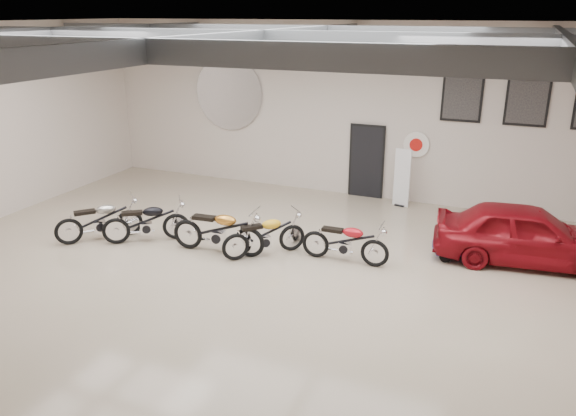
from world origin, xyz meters
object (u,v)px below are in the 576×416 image
at_px(go_kart, 468,246).
at_px(vintage_car, 526,234).
at_px(motorcycle_red, 345,241).
at_px(motorcycle_silver, 99,219).
at_px(banner_stand, 402,177).
at_px(motorcycle_yellow, 264,234).
at_px(motorcycle_black, 146,221).
at_px(motorcycle_gold, 218,229).

distance_m(go_kart, vintage_car, 1.23).
bearing_deg(motorcycle_red, motorcycle_silver, -170.74).
xyz_separation_m(banner_stand, motorcycle_yellow, (-2.11, -4.59, -0.36)).
xyz_separation_m(banner_stand, motorcycle_black, (-5.05, -4.95, -0.34)).
bearing_deg(banner_stand, motorcycle_yellow, -102.28).
bearing_deg(go_kart, motorcycle_yellow, -178.11).
distance_m(motorcycle_red, go_kart, 2.81).
distance_m(motorcycle_yellow, motorcycle_red, 1.81).
bearing_deg(motorcycle_gold, go_kart, 15.47).
bearing_deg(motorcycle_silver, motorcycle_red, -37.78).
height_order(motorcycle_silver, motorcycle_black, motorcycle_silver).
relative_size(banner_stand, motorcycle_yellow, 0.89).
xyz_separation_m(motorcycle_gold, go_kart, (5.28, 1.95, -0.30)).
height_order(motorcycle_black, motorcycle_gold, motorcycle_gold).
xyz_separation_m(motorcycle_silver, vintage_car, (9.45, 2.58, 0.14)).
relative_size(banner_stand, motorcycle_silver, 0.86).
distance_m(motorcycle_gold, motorcycle_red, 2.87).
xyz_separation_m(motorcycle_black, vintage_car, (8.34, 2.24, 0.14)).
height_order(banner_stand, motorcycle_black, banner_stand).
height_order(banner_stand, motorcycle_silver, banner_stand).
height_order(motorcycle_red, vintage_car, vintage_car).
bearing_deg(vintage_car, banner_stand, 43.37).
distance_m(motorcycle_black, go_kart, 7.48).
xyz_separation_m(banner_stand, motorcycle_gold, (-3.14, -4.87, -0.29)).
relative_size(motorcycle_red, go_kart, 1.27).
height_order(banner_stand, motorcycle_yellow, banner_stand).
relative_size(motorcycle_gold, go_kart, 1.45).
bearing_deg(go_kart, motorcycle_gold, -179.33).
bearing_deg(motorcycle_black, vintage_car, -20.54).
xyz_separation_m(motorcycle_gold, motorcycle_red, (2.80, 0.64, -0.07)).
distance_m(banner_stand, vintage_car, 4.27).
height_order(motorcycle_gold, go_kart, motorcycle_gold).
relative_size(motorcycle_silver, motorcycle_yellow, 1.03).
relative_size(motorcycle_black, motorcycle_red, 1.04).
relative_size(banner_stand, motorcycle_red, 0.90).
height_order(motorcycle_silver, motorcycle_gold, motorcycle_gold).
xyz_separation_m(banner_stand, vintage_car, (3.29, -2.71, -0.20)).
xyz_separation_m(motorcycle_black, motorcycle_red, (4.71, 0.72, -0.02)).
relative_size(banner_stand, motorcycle_black, 0.86).
relative_size(motorcycle_gold, motorcycle_red, 1.14).
bearing_deg(motorcycle_yellow, motorcycle_red, -34.37).
xyz_separation_m(motorcycle_yellow, vintage_car, (5.41, 1.88, 0.16)).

